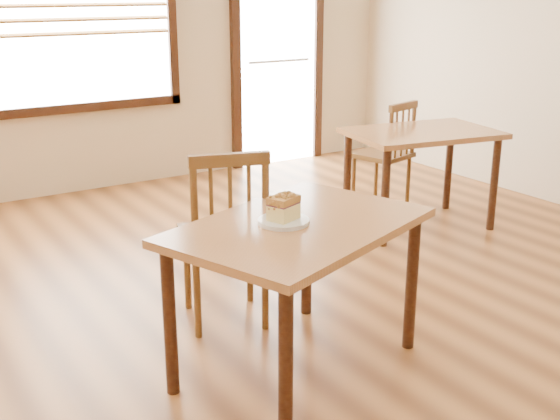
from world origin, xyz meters
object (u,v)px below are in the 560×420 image
(cafe_chair_main, at_px, (225,235))
(cake_slice, at_px, (283,207))
(cafe_table_main, at_px, (299,243))
(cafe_chair_second, at_px, (386,153))
(plate, at_px, (284,221))
(cafe_table_second, at_px, (422,145))

(cafe_chair_main, xyz_separation_m, cake_slice, (-0.02, -0.60, 0.32))
(cafe_table_main, bearing_deg, cake_slice, 133.75)
(cafe_chair_second, bearing_deg, cafe_table_main, 25.85)
(cafe_chair_second, bearing_deg, plate, 24.53)
(cafe_table_second, bearing_deg, cafe_chair_second, 87.51)
(cafe_table_main, xyz_separation_m, cake_slice, (-0.06, 0.03, 0.18))
(cafe_table_second, bearing_deg, plate, -138.18)
(cafe_chair_main, bearing_deg, cake_slice, 105.75)
(cafe_chair_main, bearing_deg, cafe_chair_second, -133.99)
(cake_slice, bearing_deg, plate, -11.95)
(cafe_chair_main, xyz_separation_m, plate, (-0.01, -0.60, 0.25))
(cake_slice, bearing_deg, cafe_chair_second, 18.77)
(cafe_chair_main, xyz_separation_m, cafe_table_second, (2.03, 0.64, 0.13))
(cafe_chair_main, height_order, cafe_table_second, cafe_chair_main)
(cafe_chair_main, height_order, cafe_chair_second, cafe_chair_main)
(cafe_table_second, height_order, cafe_chair_second, cafe_chair_second)
(cafe_table_second, relative_size, cake_slice, 7.43)
(cafe_table_main, xyz_separation_m, cafe_chair_second, (2.10, 1.81, -0.19))
(cafe_chair_second, relative_size, cake_slice, 5.60)
(cafe_table_main, xyz_separation_m, plate, (-0.06, 0.03, 0.11))
(cafe_table_second, xyz_separation_m, cake_slice, (-2.04, -1.24, 0.19))
(cafe_chair_main, relative_size, cake_slice, 6.25)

